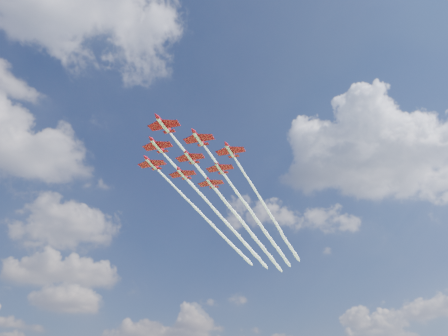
{
  "coord_description": "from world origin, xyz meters",
  "views": [
    {
      "loc": [
        -44.99,
        -119.46,
        4.0
      ],
      "look_at": [
        19.14,
        -3.73,
        74.25
      ],
      "focal_mm": 35.0,
      "sensor_mm": 36.0,
      "label": 1
    }
  ],
  "objects": [
    {
      "name": "jet_row4_starb",
      "position": [
        55.83,
        51.49,
        74.49
      ],
      "size": [
        100.93,
        93.96,
        2.68
      ],
      "rotation": [
        0.0,
        0.0,
        0.75
      ],
      "color": "#A80917"
    },
    {
      "name": "jet_row3_centre",
      "position": [
        53.14,
        39.46,
        74.49
      ],
      "size": [
        100.93,
        93.96,
        2.68
      ],
      "rotation": [
        0.0,
        0.0,
        0.75
      ],
      "color": "#A80917"
    },
    {
      "name": "jet_row2_port",
      "position": [
        50.45,
        27.44,
        74.49
      ],
      "size": [
        100.93,
        93.96,
        2.68
      ],
      "rotation": [
        0.0,
        0.0,
        0.75
      ],
      "color": "#A80917"
    },
    {
      "name": "jet_row2_starb",
      "position": [
        40.95,
        37.66,
        74.49
      ],
      "size": [
        100.93,
        93.96,
        2.68
      ],
      "rotation": [
        0.0,
        0.0,
        0.75
      ],
      "color": "#A80917"
    },
    {
      "name": "jet_row3_starb",
      "position": [
        43.65,
        49.68,
        74.49
      ],
      "size": [
        100.93,
        93.96,
        2.68
      ],
      "rotation": [
        0.0,
        0.0,
        0.75
      ],
      "color": "#A80917"
    },
    {
      "name": "jet_row4_port",
      "position": [
        65.32,
        41.27,
        74.49
      ],
      "size": [
        100.93,
        93.96,
        2.68
      ],
      "rotation": [
        0.0,
        0.0,
        0.75
      ],
      "color": "#A80917"
    },
    {
      "name": "jet_lead",
      "position": [
        38.26,
        25.63,
        74.49
      ],
      "size": [
        100.93,
        93.96,
        2.68
      ],
      "rotation": [
        0.0,
        0.0,
        0.75
      ],
      "color": "#A80917"
    },
    {
      "name": "jet_row3_port",
      "position": [
        62.63,
        29.25,
        74.49
      ],
      "size": [
        100.93,
        93.96,
        2.68
      ],
      "rotation": [
        0.0,
        0.0,
        0.75
      ],
      "color": "#A80917"
    },
    {
      "name": "jet_tail",
      "position": [
        68.02,
        53.29,
        74.49
      ],
      "size": [
        100.93,
        93.96,
        2.68
      ],
      "rotation": [
        0.0,
        0.0,
        0.75
      ],
      "color": "#A80917"
    }
  ]
}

